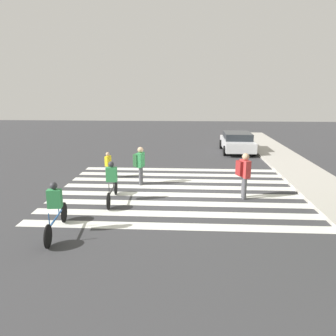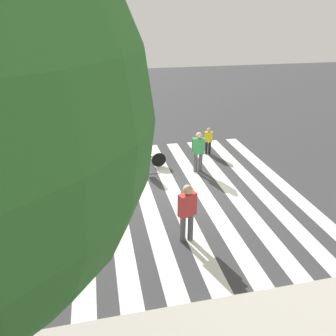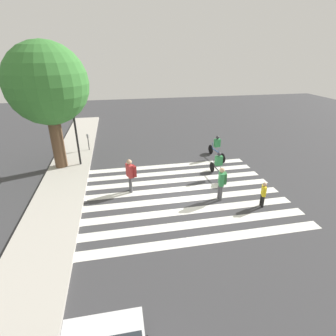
# 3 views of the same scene
# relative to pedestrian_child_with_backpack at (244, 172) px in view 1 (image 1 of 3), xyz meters

# --- Properties ---
(ground_plane) EXTENTS (60.00, 60.00, 0.00)m
(ground_plane) POSITION_rel_pedestrian_child_with_backpack_xyz_m (-0.80, -2.61, -1.06)
(ground_plane) COLOR #38383A
(sidewalk_curb) EXTENTS (36.00, 2.50, 0.14)m
(sidewalk_curb) POSITION_rel_pedestrian_child_with_backpack_xyz_m (-0.80, 3.64, -0.99)
(sidewalk_curb) COLOR #ADA89E
(sidewalk_curb) RESTS_ON ground_plane
(crosswalk_stripes) EXTENTS (7.92, 10.00, 0.01)m
(crosswalk_stripes) POSITION_rel_pedestrian_child_with_backpack_xyz_m (-0.80, -2.61, -1.06)
(crosswalk_stripes) COLOR silver
(crosswalk_stripes) RESTS_ON ground_plane
(pedestrian_child_with_backpack) EXTENTS (0.55, 0.53, 1.82)m
(pedestrian_child_with_backpack) POSITION_rel_pedestrian_child_with_backpack_xyz_m (0.00, 0.00, 0.00)
(pedestrian_child_with_backpack) COLOR #4C4C51
(pedestrian_child_with_backpack) RESTS_ON ground_plane
(pedestrian_adult_blue_shirt) EXTENTS (0.38, 0.26, 1.27)m
(pedestrian_adult_blue_shirt) POSITION_rel_pedestrian_child_with_backpack_xyz_m (-2.67, -5.99, -0.34)
(pedestrian_adult_blue_shirt) COLOR black
(pedestrian_adult_blue_shirt) RESTS_ON ground_plane
(pedestrian_adult_tall_backpack) EXTENTS (0.52, 0.47, 1.72)m
(pedestrian_adult_tall_backpack) POSITION_rel_pedestrian_child_with_backpack_xyz_m (-1.64, -4.31, -0.05)
(pedestrian_adult_tall_backpack) COLOR #4C4C51
(pedestrian_adult_tall_backpack) RESTS_ON ground_plane
(cyclist_far_lane) EXTENTS (2.31, 0.41, 1.58)m
(cyclist_far_lane) POSITION_rel_pedestrian_child_with_backpack_xyz_m (0.68, -5.05, -0.20)
(cyclist_far_lane) COLOR black
(cyclist_far_lane) RESTS_ON ground_plane
(cyclist_near_curb) EXTENTS (2.41, 0.43, 1.61)m
(cyclist_near_curb) POSITION_rel_pedestrian_child_with_backpack_xyz_m (3.59, -6.07, -0.20)
(cyclist_near_curb) COLOR black
(cyclist_near_curb) RESTS_ON ground_plane
(car_parked_silver_sedan) EXTENTS (4.09, 2.08, 1.33)m
(car_parked_silver_sedan) POSITION_rel_pedestrian_child_with_backpack_xyz_m (-9.67, 1.19, -0.37)
(car_parked_silver_sedan) COLOR silver
(car_parked_silver_sedan) RESTS_ON ground_plane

